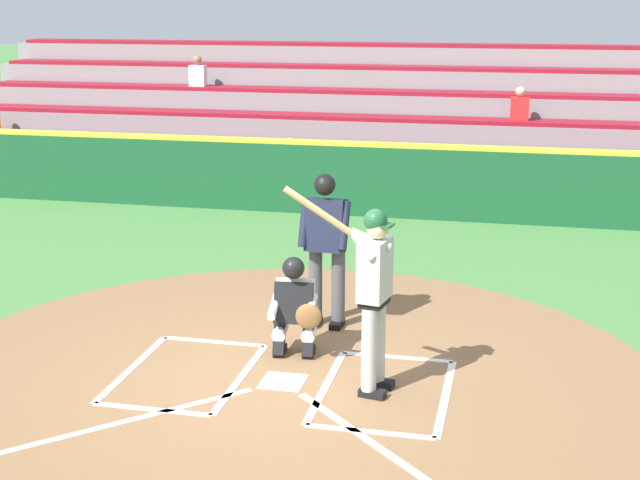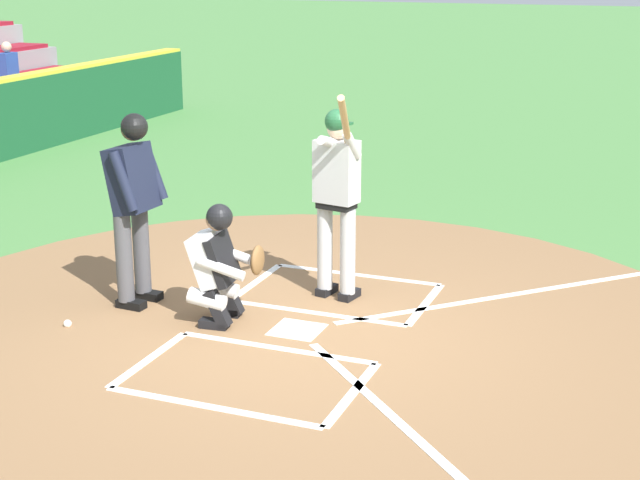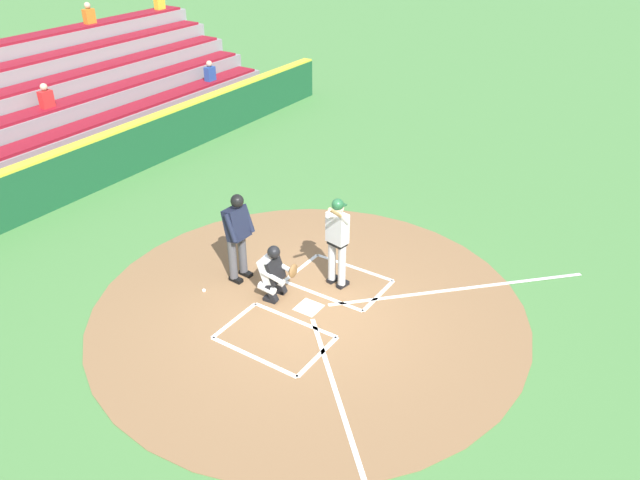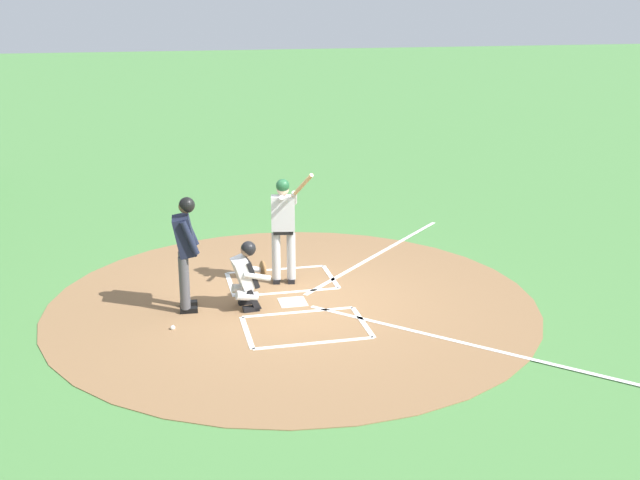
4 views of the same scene
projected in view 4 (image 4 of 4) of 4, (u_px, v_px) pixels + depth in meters
ground_plane at (293, 303)px, 13.06m from camera, size 120.00×120.00×0.00m
dirt_circle at (293, 302)px, 13.06m from camera, size 8.00×8.00×0.01m
home_plate_and_chalk at (344, 298)px, 13.24m from camera, size 7.93×4.91×0.01m
batter at (284, 223)px, 13.60m from camera, size 1.02×0.59×2.13m
catcher at (248, 273)px, 12.68m from camera, size 0.63×0.61×1.13m
plate_umpire at (185, 246)px, 12.46m from camera, size 0.60×0.43×1.86m
baseball at (173, 328)px, 12.00m from camera, size 0.07×0.07×0.07m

